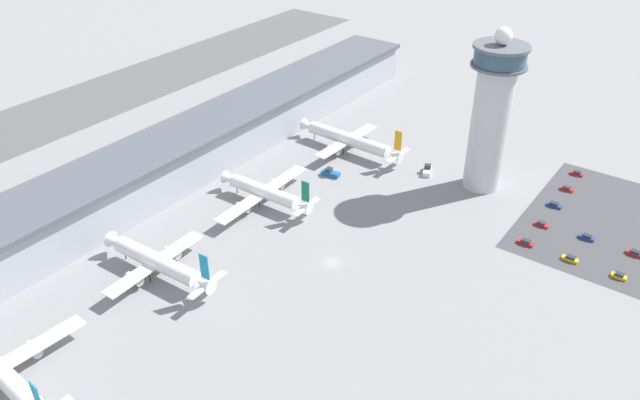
% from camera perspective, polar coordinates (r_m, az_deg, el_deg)
% --- Properties ---
extents(ground_plane, '(1000.00, 1000.00, 0.00)m').
position_cam_1_polar(ground_plane, '(176.56, 1.05, -5.71)').
color(ground_plane, gray).
extents(terminal_building, '(274.88, 25.00, 16.25)m').
position_cam_1_polar(terminal_building, '(213.36, -14.52, 2.98)').
color(terminal_building, '#A3A8B2').
rests_on(terminal_building, ground).
extents(runway_strip, '(412.32, 44.00, 0.01)m').
position_cam_1_polar(runway_strip, '(280.75, -25.54, 6.07)').
color(runway_strip, '#515154').
rests_on(runway_strip, ground).
extents(control_tower, '(17.26, 17.26, 54.20)m').
position_cam_1_polar(control_tower, '(207.18, 15.42, 7.76)').
color(control_tower, '#BCBCC1').
rests_on(control_tower, ground).
extents(parking_lot_surface, '(64.00, 40.00, 0.01)m').
position_cam_1_polar(parking_lot_surface, '(212.25, 23.94, -1.69)').
color(parking_lot_surface, '#424247').
rests_on(parking_lot_surface, ground).
extents(airplane_gate_bravo, '(33.19, 38.51, 14.46)m').
position_cam_1_polar(airplane_gate_bravo, '(174.59, -14.65, -5.51)').
color(airplane_gate_bravo, white).
rests_on(airplane_gate_bravo, ground).
extents(airplane_gate_charlie, '(41.75, 34.93, 13.61)m').
position_cam_1_polar(airplane_gate_charlie, '(200.56, -5.09, 0.71)').
color(airplane_gate_charlie, white).
rests_on(airplane_gate_charlie, ground).
extents(airplane_gate_delta, '(33.64, 44.61, 14.48)m').
position_cam_1_polar(airplane_gate_delta, '(232.47, 2.67, 5.52)').
color(airplane_gate_delta, white).
rests_on(airplane_gate_delta, ground).
extents(service_truck_catering, '(3.32, 6.69, 2.93)m').
position_cam_1_polar(service_truck_catering, '(217.41, 0.96, 2.47)').
color(service_truck_catering, black).
rests_on(service_truck_catering, ground).
extents(service_truck_fuel, '(6.87, 4.76, 3.08)m').
position_cam_1_polar(service_truck_fuel, '(222.22, 9.78, 2.69)').
color(service_truck_fuel, black).
rests_on(service_truck_fuel, ground).
extents(car_red_hatchback, '(1.93, 4.66, 1.50)m').
position_cam_1_polar(car_red_hatchback, '(214.02, 20.64, -0.44)').
color(car_red_hatchback, black).
rests_on(car_red_hatchback, ground).
extents(car_yellow_taxi, '(1.83, 4.36, 1.39)m').
position_cam_1_polar(car_yellow_taxi, '(202.74, 19.59, -2.12)').
color(car_yellow_taxi, black).
rests_on(car_yellow_taxi, ground).
extents(car_grey_coupe, '(1.89, 4.70, 1.52)m').
position_cam_1_polar(car_grey_coupe, '(200.36, 26.83, -4.37)').
color(car_grey_coupe, black).
rests_on(car_grey_coupe, ground).
extents(car_white_wagon, '(1.82, 4.02, 1.52)m').
position_cam_1_polar(car_white_wagon, '(189.16, 25.66, -6.29)').
color(car_white_wagon, black).
rests_on(car_white_wagon, ground).
extents(car_silver_sedan, '(2.01, 4.39, 1.50)m').
position_cam_1_polar(car_silver_sedan, '(235.89, 22.42, 2.26)').
color(car_silver_sedan, black).
rests_on(car_silver_sedan, ground).
extents(car_black_suv, '(1.81, 4.52, 1.55)m').
position_cam_1_polar(car_black_suv, '(190.44, 21.90, -5.01)').
color(car_black_suv, black).
rests_on(car_black_suv, ground).
extents(car_navy_sedan, '(1.90, 4.31, 1.42)m').
position_cam_1_polar(car_navy_sedan, '(224.85, 21.63, 0.95)').
color(car_navy_sedan, black).
rests_on(car_navy_sedan, ground).
extents(car_green_van, '(1.85, 4.65, 1.53)m').
position_cam_1_polar(car_green_van, '(192.85, 18.27, -3.71)').
color(car_green_van, black).
rests_on(car_green_van, ground).
extents(car_maroon_suv, '(1.89, 4.54, 1.52)m').
position_cam_1_polar(car_maroon_suv, '(201.56, 23.20, -3.16)').
color(car_maroon_suv, black).
rests_on(car_maroon_suv, ground).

